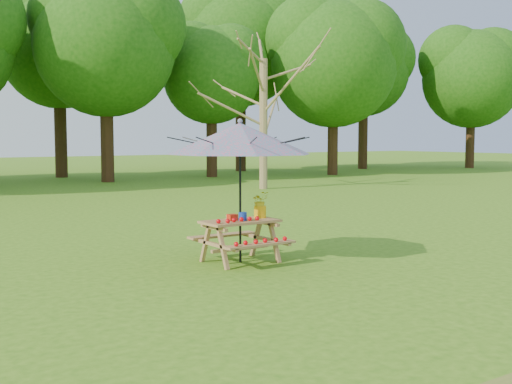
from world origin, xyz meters
TOP-DOWN VIEW (x-y plane):
  - bare_tree at (4.15, 14.69)m, footprint 7.77×7.77m
  - picnic_table at (-4.43, 3.09)m, footprint 1.20×1.32m
  - patio_umbrella at (-4.43, 3.10)m, footprint 3.01×3.01m
  - produce_bins at (-4.48, 3.13)m, footprint 0.28×0.38m
  - tomatoes_row at (-4.58, 2.92)m, footprint 0.77×0.13m
  - flower_bucket at (-4.01, 3.16)m, footprint 0.29×0.26m

SIDE VIEW (x-z plane):
  - picnic_table at x=-4.43m, z-range -0.01..0.66m
  - tomatoes_row at x=-4.58m, z-range 0.67..0.74m
  - produce_bins at x=-4.48m, z-range 0.66..0.79m
  - flower_bucket at x=-4.01m, z-range 0.68..1.11m
  - patio_umbrella at x=-4.43m, z-range 0.82..3.08m
  - bare_tree at x=4.15m, z-range 1.22..12.61m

